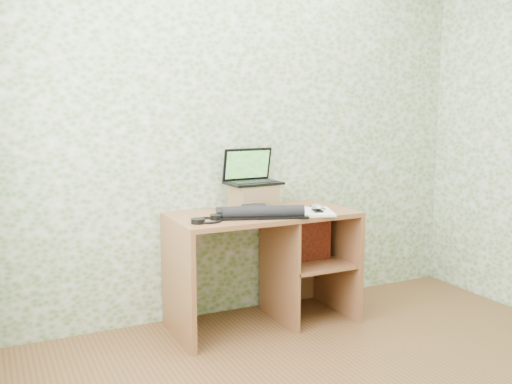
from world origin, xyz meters
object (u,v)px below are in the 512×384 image
laptop (251,175)px  notepad (315,212)px  keyboard (258,212)px  desk (271,250)px  riser (253,197)px

laptop → notepad: bearing=-51.3°
keyboard → notepad: size_ratio=1.83×
desk → riser: size_ratio=4.30×
riser → notepad: 0.43m
keyboard → laptop: bearing=92.6°
desk → laptop: 0.52m
notepad → keyboard: bearing=-167.3°
desk → laptop: (-0.08, 0.15, 0.49)m
desk → laptop: bearing=116.3°
keyboard → notepad: keyboard is taller
riser → desk: bearing=-56.7°
desk → keyboard: keyboard is taller
laptop → keyboard: laptop is taller
laptop → notepad: size_ratio=1.19×
desk → notepad: (0.22, -0.19, 0.28)m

